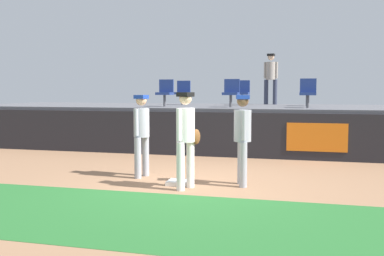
# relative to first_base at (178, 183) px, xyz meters

# --- Properties ---
(ground_plane) EXTENTS (60.00, 60.00, 0.00)m
(ground_plane) POSITION_rel_first_base_xyz_m (0.20, 0.06, -0.04)
(ground_plane) COLOR #936B4C
(grass_foreground_strip) EXTENTS (18.00, 2.80, 0.01)m
(grass_foreground_strip) POSITION_rel_first_base_xyz_m (0.20, -2.20, -0.04)
(grass_foreground_strip) COLOR #26662B
(grass_foreground_strip) RESTS_ON ground_plane
(first_base) EXTENTS (0.40, 0.40, 0.08)m
(first_base) POSITION_rel_first_base_xyz_m (0.00, 0.00, 0.00)
(first_base) COLOR white
(first_base) RESTS_ON ground_plane
(player_fielder_home) EXTENTS (0.46, 0.51, 1.75)m
(player_fielder_home) POSITION_rel_first_base_xyz_m (0.24, -0.32, 0.97)
(player_fielder_home) COLOR white
(player_fielder_home) RESTS_ON ground_plane
(player_runner_visitor) EXTENTS (0.40, 0.46, 1.70)m
(player_runner_visitor) POSITION_rel_first_base_xyz_m (1.18, 0.23, 0.95)
(player_runner_visitor) COLOR #9EA3AD
(player_runner_visitor) RESTS_ON ground_plane
(player_coach_visitor) EXTENTS (0.38, 0.47, 1.69)m
(player_coach_visitor) POSITION_rel_first_base_xyz_m (-0.95, 0.53, 0.94)
(player_coach_visitor) COLOR #9EA3AD
(player_coach_visitor) RESTS_ON ground_plane
(field_wall) EXTENTS (18.00, 0.26, 1.20)m
(field_wall) POSITION_rel_first_base_xyz_m (0.21, 3.81, 0.56)
(field_wall) COLOR black
(field_wall) RESTS_ON ground_plane
(bleacher_platform) EXTENTS (18.00, 4.80, 1.29)m
(bleacher_platform) POSITION_rel_first_base_xyz_m (0.20, 6.38, 0.61)
(bleacher_platform) COLOR #59595E
(bleacher_platform) RESTS_ON ground_plane
(seat_front_left) EXTENTS (0.46, 0.44, 0.84)m
(seat_front_left) POSITION_rel_first_base_xyz_m (-1.99, 5.25, 1.72)
(seat_front_left) COLOR #4C4C51
(seat_front_left) RESTS_ON bleacher_platform
(seat_back_center) EXTENTS (0.45, 0.44, 0.84)m
(seat_back_center) POSITION_rel_first_base_xyz_m (0.15, 7.05, 1.72)
(seat_back_center) COLOR #4C4C51
(seat_back_center) RESTS_ON bleacher_platform
(seat_front_center) EXTENTS (0.46, 0.44, 0.84)m
(seat_front_center) POSITION_rel_first_base_xyz_m (0.08, 5.25, 1.72)
(seat_front_center) COLOR #4C4C51
(seat_front_center) RESTS_ON bleacher_platform
(seat_back_right) EXTENTS (0.47, 0.44, 0.84)m
(seat_back_right) POSITION_rel_first_base_xyz_m (2.26, 7.05, 1.72)
(seat_back_right) COLOR #4C4C51
(seat_back_right) RESTS_ON bleacher_platform
(seat_back_left) EXTENTS (0.47, 0.44, 0.84)m
(seat_back_left) POSITION_rel_first_base_xyz_m (-1.94, 7.05, 1.72)
(seat_back_left) COLOR #4C4C51
(seat_back_left) RESTS_ON bleacher_platform
(seat_front_right) EXTENTS (0.46, 0.44, 0.84)m
(seat_front_right) POSITION_rel_first_base_xyz_m (2.30, 5.25, 1.72)
(seat_front_right) COLOR #4C4C51
(seat_front_right) RESTS_ON bleacher_platform
(spectator_hooded) EXTENTS (0.50, 0.38, 1.79)m
(spectator_hooded) POSITION_rel_first_base_xyz_m (0.98, 8.21, 2.29)
(spectator_hooded) COLOR #33384C
(spectator_hooded) RESTS_ON bleacher_platform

